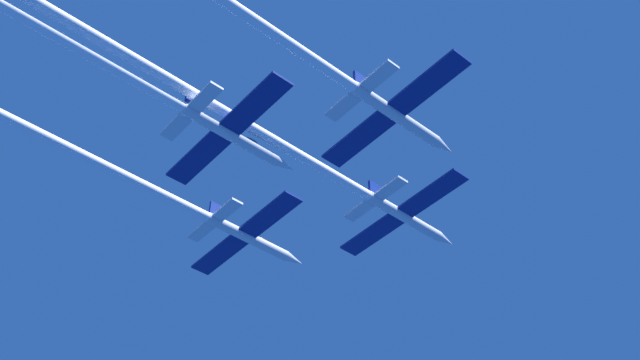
# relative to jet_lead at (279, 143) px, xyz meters

# --- Properties ---
(jet_lead) EXTENTS (18.91, 64.30, 3.13)m
(jet_lead) POSITION_rel_jet_lead_xyz_m (0.00, 0.00, 0.00)
(jet_lead) COLOR silver
(jet_left_wing) EXTENTS (18.91, 54.08, 3.13)m
(jet_left_wing) POSITION_rel_jet_lead_xyz_m (-13.64, -8.25, -1.47)
(jet_left_wing) COLOR silver
(jet_right_wing) EXTENTS (18.91, 61.05, 3.13)m
(jet_right_wing) POSITION_rel_jet_lead_xyz_m (11.62, -11.53, -0.89)
(jet_right_wing) COLOR silver
(jet_slot) EXTENTS (18.91, 64.52, 3.13)m
(jet_slot) POSITION_rel_jet_lead_xyz_m (-0.97, -24.52, -1.51)
(jet_slot) COLOR silver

